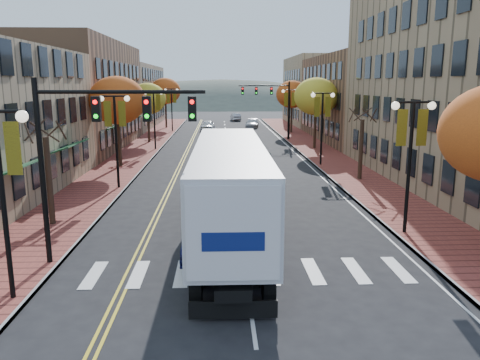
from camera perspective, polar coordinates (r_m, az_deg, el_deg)
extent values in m
plane|color=black|center=(15.66, 1.09, -14.04)|extent=(200.00, 200.00, 0.00)
cube|color=brown|center=(47.74, -12.29, 3.37)|extent=(4.00, 85.00, 0.15)
cube|color=brown|center=(48.09, 9.40, 3.54)|extent=(4.00, 85.00, 0.15)
cube|color=brown|center=(52.61, -20.65, 9.58)|extent=(12.00, 24.00, 11.00)
cube|color=#9E8966|center=(76.80, -14.85, 9.83)|extent=(12.00, 26.00, 9.50)
cube|color=brown|center=(59.36, 16.79, 9.51)|extent=(15.00, 24.00, 10.00)
cube|color=#9E8966|center=(80.46, 11.62, 10.58)|extent=(15.00, 20.00, 11.00)
cylinder|color=#382619|center=(23.94, -22.23, -0.12)|extent=(0.28, 0.28, 4.20)
cylinder|color=#382619|center=(39.15, -14.51, 5.20)|extent=(0.28, 0.28, 4.90)
ellipsoid|color=orange|center=(38.94, -14.73, 9.38)|extent=(4.48, 4.48, 3.81)
cylinder|color=#382619|center=(54.85, -11.09, 6.95)|extent=(0.28, 0.28, 4.55)
ellipsoid|color=yellow|center=(54.70, -11.20, 9.71)|extent=(4.16, 4.16, 3.54)
cylinder|color=#382619|center=(72.64, -9.02, 8.34)|extent=(0.28, 0.28, 5.04)
ellipsoid|color=orange|center=(72.53, -9.10, 10.66)|extent=(4.61, 4.61, 3.92)
cylinder|color=#382619|center=(33.88, 14.53, 3.63)|extent=(0.28, 0.28, 4.20)
cylinder|color=#382619|center=(49.26, 9.14, 6.70)|extent=(0.28, 0.28, 4.90)
ellipsoid|color=yellow|center=(49.10, 9.25, 10.02)|extent=(4.48, 4.48, 3.81)
cylinder|color=#382619|center=(64.97, 6.30, 7.90)|extent=(0.28, 0.28, 4.76)
ellipsoid|color=orange|center=(64.85, 6.36, 10.35)|extent=(4.35, 4.35, 3.70)
cylinder|color=black|center=(16.00, -26.82, -3.33)|extent=(0.16, 0.16, 6.00)
sphere|color=#FFF2CC|center=(15.24, -25.05, 7.04)|extent=(0.36, 0.36, 0.36)
cube|color=gold|center=(15.47, -25.94, 3.46)|extent=(0.45, 0.03, 1.60)
cylinder|color=black|center=(31.02, -14.82, 4.30)|extent=(0.16, 0.16, 6.00)
cylinder|color=black|center=(30.79, -15.12, 9.84)|extent=(1.60, 0.10, 0.10)
sphere|color=#FFF2CC|center=(30.98, -16.57, 9.49)|extent=(0.36, 0.36, 0.36)
sphere|color=#FFF2CC|center=(30.64, -13.62, 9.63)|extent=(0.36, 0.36, 0.36)
cube|color=gold|center=(30.94, -15.83, 7.77)|extent=(0.45, 0.03, 1.60)
cube|color=gold|center=(30.75, -14.18, 7.83)|extent=(0.45, 0.03, 1.60)
cylinder|color=black|center=(48.67, -10.39, 7.07)|extent=(0.16, 0.16, 6.00)
cylinder|color=black|center=(48.53, -10.52, 10.60)|extent=(1.60, 0.10, 0.10)
sphere|color=#FFF2CC|center=(48.64, -11.46, 10.39)|extent=(0.36, 0.36, 0.36)
sphere|color=#FFF2CC|center=(48.43, -9.56, 10.45)|extent=(0.36, 0.36, 0.36)
cube|color=gold|center=(48.62, -11.01, 9.28)|extent=(0.45, 0.03, 1.60)
cube|color=gold|center=(48.50, -9.94, 9.32)|extent=(0.45, 0.03, 1.60)
cylinder|color=black|center=(66.51, -8.31, 8.34)|extent=(0.16, 0.16, 6.00)
cylinder|color=black|center=(66.40, -8.39, 10.93)|extent=(1.60, 0.10, 0.10)
sphere|color=#FFF2CC|center=(66.49, -9.08, 10.78)|extent=(0.36, 0.36, 0.36)
sphere|color=#FFF2CC|center=(66.33, -7.68, 10.82)|extent=(0.36, 0.36, 0.36)
cube|color=gold|center=(66.47, -8.75, 9.97)|extent=(0.45, 0.03, 1.60)
cube|color=gold|center=(66.38, -7.96, 9.99)|extent=(0.45, 0.03, 1.60)
cylinder|color=black|center=(22.09, 19.89, 1.11)|extent=(0.16, 0.16, 6.00)
cylinder|color=black|center=(21.78, 20.44, 8.88)|extent=(1.60, 0.10, 0.10)
sphere|color=#FFF2CC|center=(21.49, 18.43, 8.59)|extent=(0.36, 0.36, 0.36)
sphere|color=#FFF2CC|center=(22.10, 22.35, 8.39)|extent=(0.36, 0.36, 0.36)
cube|color=gold|center=(21.68, 19.13, 6.04)|extent=(0.45, 0.03, 1.60)
cube|color=gold|center=(22.02, 21.32, 5.97)|extent=(0.45, 0.03, 1.60)
cylinder|color=black|center=(39.17, 9.93, 5.99)|extent=(0.16, 0.16, 6.00)
cylinder|color=black|center=(39.00, 10.09, 10.38)|extent=(1.60, 0.10, 0.10)
sphere|color=#FFF2CC|center=(38.84, 8.91, 10.19)|extent=(0.36, 0.36, 0.36)
sphere|color=#FFF2CC|center=(39.18, 11.24, 10.12)|extent=(0.36, 0.36, 0.36)
cube|color=gold|center=(38.94, 9.37, 8.78)|extent=(0.45, 0.03, 1.60)
cube|color=gold|center=(39.13, 10.68, 8.75)|extent=(0.45, 0.03, 1.60)
cylinder|color=black|center=(56.83, 6.04, 7.84)|extent=(0.16, 0.16, 6.00)
cylinder|color=black|center=(56.70, 6.10, 10.87)|extent=(1.60, 0.10, 0.10)
sphere|color=#FFF2CC|center=(56.59, 5.28, 10.73)|extent=(0.36, 0.36, 0.36)
sphere|color=#FFF2CC|center=(56.83, 6.91, 10.70)|extent=(0.36, 0.36, 0.36)
cube|color=gold|center=(56.66, 5.62, 9.76)|extent=(0.45, 0.03, 1.60)
cube|color=gold|center=(56.80, 6.53, 9.75)|extent=(0.45, 0.03, 1.60)
cylinder|color=black|center=(18.56, -22.95, 0.53)|extent=(0.20, 0.20, 7.00)
cylinder|color=black|center=(17.43, -14.32, 10.36)|extent=(6.00, 0.14, 0.14)
cube|color=black|center=(17.65, -17.11, 8.27)|extent=(0.30, 0.25, 0.90)
sphere|color=#FF0C0C|center=(17.50, -17.28, 9.06)|extent=(0.16, 0.16, 0.16)
cube|color=black|center=(17.29, -11.27, 8.50)|extent=(0.30, 0.25, 0.90)
sphere|color=#FF0C0C|center=(17.14, -11.37, 9.31)|extent=(0.16, 0.16, 0.16)
cube|color=black|center=(17.12, -5.84, 8.63)|extent=(0.30, 0.25, 0.90)
sphere|color=#FF0C0C|center=(16.97, -5.89, 9.45)|extent=(0.16, 0.16, 0.16)
cylinder|color=black|center=(56.78, 5.95, 8.34)|extent=(0.20, 0.20, 7.00)
cylinder|color=black|center=(56.32, 2.93, 11.42)|extent=(6.00, 0.14, 0.14)
cube|color=black|center=(56.42, 3.85, 10.80)|extent=(0.30, 0.25, 0.90)
sphere|color=#FF0C0C|center=(56.28, 3.87, 11.05)|extent=(0.16, 0.16, 0.16)
cube|color=black|center=(56.25, 2.00, 10.81)|extent=(0.30, 0.25, 0.90)
sphere|color=#FF0C0C|center=(56.11, 2.01, 11.07)|extent=(0.16, 0.16, 0.16)
cube|color=black|center=(56.15, 0.32, 10.82)|extent=(0.30, 0.25, 0.90)
sphere|color=#FF0C0C|center=(56.00, 0.32, 11.07)|extent=(0.16, 0.16, 0.16)
cube|color=black|center=(20.05, -1.25, -5.36)|extent=(1.20, 14.01, 0.38)
cube|color=silver|center=(19.58, -1.28, -0.08)|extent=(2.92, 14.03, 3.02)
cube|color=black|center=(28.23, -1.51, 1.47)|extent=(2.72, 3.26, 2.69)
cylinder|color=black|center=(14.97, -5.38, -13.09)|extent=(0.39, 1.08, 1.08)
cylinder|color=black|center=(15.00, 3.50, -12.99)|extent=(0.39, 1.08, 1.08)
cylinder|color=black|center=(16.15, -5.12, -11.16)|extent=(0.39, 1.08, 1.08)
cylinder|color=black|center=(16.18, 3.06, -11.08)|extent=(0.39, 1.08, 1.08)
cylinder|color=black|center=(27.24, -3.85, -1.60)|extent=(0.39, 1.08, 1.08)
cylinder|color=black|center=(27.26, 0.91, -1.56)|extent=(0.39, 1.08, 1.08)
cylinder|color=black|center=(29.55, -3.71, -0.53)|extent=(0.39, 1.08, 1.08)
cylinder|color=black|center=(29.56, 0.67, -0.50)|extent=(0.39, 1.08, 1.08)
imported|color=black|center=(19.12, -3.53, -6.65)|extent=(2.21, 4.92, 1.57)
imported|color=black|center=(20.92, 1.45, -5.37)|extent=(2.37, 4.80, 1.31)
imported|color=white|center=(68.56, -3.95, 6.65)|extent=(2.24, 4.56, 1.50)
imported|color=#ACAEB4|center=(73.06, 1.49, 6.92)|extent=(2.50, 4.83, 1.34)
imported|color=#B3B2BA|center=(86.60, -0.55, 7.69)|extent=(1.94, 4.25, 1.35)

